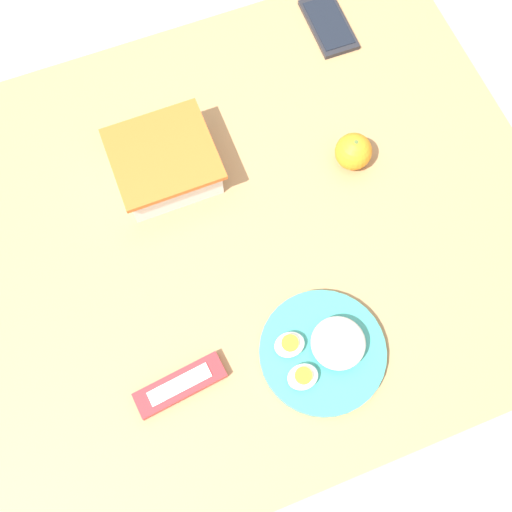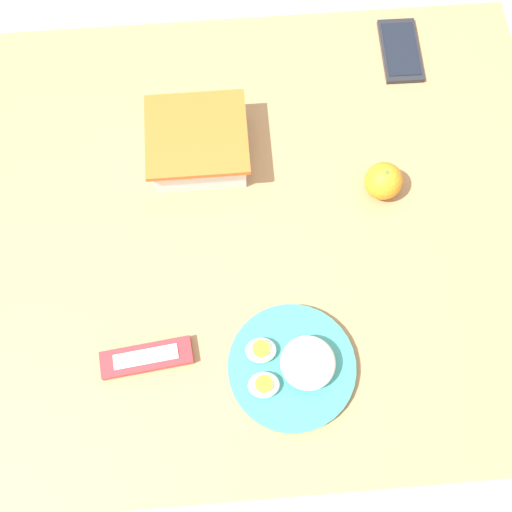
{
  "view_description": "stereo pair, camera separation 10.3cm",
  "coord_description": "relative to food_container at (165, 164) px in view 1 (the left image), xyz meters",
  "views": [
    {
      "loc": [
        -0.08,
        -0.4,
        1.74
      ],
      "look_at": [
        0.05,
        -0.07,
        0.77
      ],
      "focal_mm": 42.0,
      "sensor_mm": 36.0,
      "label": 1
    },
    {
      "loc": [
        0.02,
        -0.43,
        1.74
      ],
      "look_at": [
        0.05,
        -0.07,
        0.77
      ],
      "focal_mm": 42.0,
      "sensor_mm": 36.0,
      "label": 2
    }
  ],
  "objects": [
    {
      "name": "table",
      "position": [
        0.04,
        -0.15,
        -0.13
      ],
      "size": [
        1.22,
        0.93,
        0.74
      ],
      "color": "#AD7F51",
      "rests_on": "ground_plane"
    },
    {
      "name": "ground_plane",
      "position": [
        0.04,
        -0.15,
        -0.77
      ],
      "size": [
        10.0,
        10.0,
        0.0
      ],
      "primitive_type": "plane",
      "color": "#B2A899"
    },
    {
      "name": "candy_bar",
      "position": [
        -0.11,
        -0.39,
        -0.02
      ],
      "size": [
        0.16,
        0.06,
        0.02
      ],
      "color": "#B7282D",
      "rests_on": "table"
    },
    {
      "name": "rice_plate",
      "position": [
        0.14,
        -0.42,
        -0.01
      ],
      "size": [
        0.21,
        0.21,
        0.06
      ],
      "color": "teal",
      "rests_on": "table"
    },
    {
      "name": "cell_phone",
      "position": [
        0.42,
        0.2,
        -0.03
      ],
      "size": [
        0.08,
        0.15,
        0.01
      ],
      "color": "#232328",
      "rests_on": "table"
    },
    {
      "name": "orange_fruit",
      "position": [
        0.33,
        -0.1,
        0.0
      ],
      "size": [
        0.07,
        0.07,
        0.07
      ],
      "color": "orange",
      "rests_on": "table"
    },
    {
      "name": "food_container",
      "position": [
        0.0,
        0.0,
        0.0
      ],
      "size": [
        0.18,
        0.17,
        0.07
      ],
      "color": "white",
      "rests_on": "table"
    }
  ]
}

